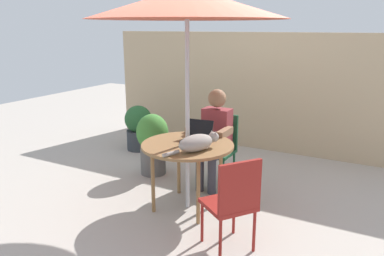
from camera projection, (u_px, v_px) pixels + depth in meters
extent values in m
plane|color=#ADA399|center=(188.00, 207.00, 4.20)|extent=(14.00, 14.00, 0.00)
cube|color=tan|center=(261.00, 92.00, 6.00)|extent=(5.32, 0.08, 1.85)
cylinder|color=olive|center=(188.00, 145.00, 4.02)|extent=(0.98, 0.98, 0.03)
cylinder|color=olive|center=(221.00, 173.00, 4.22)|extent=(0.04, 0.04, 0.70)
cylinder|color=olive|center=(179.00, 165.00, 4.46)|extent=(0.04, 0.04, 0.70)
cylinder|color=olive|center=(153.00, 181.00, 4.00)|extent=(0.04, 0.04, 0.70)
cylinder|color=olive|center=(198.00, 191.00, 3.76)|extent=(0.04, 0.04, 0.70)
cylinder|color=#B7B7BC|center=(187.00, 113.00, 3.92)|extent=(0.04, 0.04, 2.13)
cone|color=#BF4C38|center=(187.00, 3.00, 3.64)|extent=(1.97, 1.97, 0.30)
sphere|color=#B7B7BC|center=(187.00, 2.00, 3.64)|extent=(0.06, 0.06, 0.06)
cube|color=#194C2D|center=(217.00, 152.00, 4.73)|extent=(0.40, 0.40, 0.04)
cube|color=#194C2D|center=(223.00, 131.00, 4.82)|extent=(0.40, 0.04, 0.44)
cylinder|color=#194C2D|center=(234.00, 167.00, 4.85)|extent=(0.03, 0.03, 0.40)
cylinder|color=#194C2D|center=(210.00, 162.00, 5.01)|extent=(0.03, 0.03, 0.40)
cylinder|color=#194C2D|center=(198.00, 171.00, 4.72)|extent=(0.03, 0.03, 0.40)
cylinder|color=#194C2D|center=(223.00, 176.00, 4.56)|extent=(0.03, 0.03, 0.40)
cube|color=maroon|center=(228.00, 204.00, 3.35)|extent=(0.56, 0.56, 0.04)
cube|color=maroon|center=(240.00, 187.00, 3.13)|extent=(0.27, 0.34, 0.44)
cylinder|color=maroon|center=(220.00, 240.00, 3.18)|extent=(0.03, 0.03, 0.40)
cylinder|color=maroon|center=(254.00, 231.00, 3.32)|extent=(0.03, 0.03, 0.40)
cylinder|color=maroon|center=(234.00, 214.00, 3.62)|extent=(0.03, 0.03, 0.40)
cylinder|color=maroon|center=(202.00, 222.00, 3.48)|extent=(0.03, 0.03, 0.40)
cube|color=maroon|center=(217.00, 130.00, 4.65)|extent=(0.34, 0.20, 0.54)
sphere|color=#936B4C|center=(217.00, 98.00, 4.54)|extent=(0.22, 0.22, 0.22)
cube|color=#383842|center=(205.00, 150.00, 4.62)|extent=(0.12, 0.30, 0.12)
cylinder|color=#383842|center=(200.00, 174.00, 4.56)|extent=(0.10, 0.10, 0.43)
cube|color=#383842|center=(217.00, 152.00, 4.55)|extent=(0.12, 0.30, 0.12)
cylinder|color=#383842|center=(212.00, 176.00, 4.49)|extent=(0.10, 0.10, 0.43)
cube|color=#936B4C|center=(194.00, 128.00, 4.55)|extent=(0.08, 0.32, 0.08)
cube|color=#936B4C|center=(225.00, 133.00, 4.36)|extent=(0.08, 0.32, 0.08)
cube|color=black|center=(196.00, 141.00, 4.09)|extent=(0.32, 0.25, 0.02)
cube|color=black|center=(200.00, 129.00, 4.16)|extent=(0.30, 0.09, 0.20)
cube|color=black|center=(200.00, 129.00, 4.17)|extent=(0.30, 0.08, 0.20)
ellipsoid|color=gray|center=(196.00, 143.00, 3.76)|extent=(0.34, 0.44, 0.17)
sphere|color=gray|center=(213.00, 137.00, 3.88)|extent=(0.11, 0.11, 0.11)
ellipsoid|color=white|center=(205.00, 145.00, 3.83)|extent=(0.16, 0.16, 0.09)
cylinder|color=gray|center=(171.00, 153.00, 3.63)|extent=(0.11, 0.18, 0.04)
cone|color=gray|center=(215.00, 133.00, 3.85)|extent=(0.04, 0.04, 0.03)
cone|color=gray|center=(212.00, 132.00, 3.89)|extent=(0.04, 0.04, 0.03)
cylinder|color=#595654|center=(153.00, 160.00, 5.12)|extent=(0.34, 0.34, 0.37)
ellipsoid|color=#3D7F33|center=(152.00, 132.00, 5.02)|extent=(0.43, 0.43, 0.49)
cylinder|color=#33383D|center=(139.00, 140.00, 6.13)|extent=(0.38, 0.38, 0.32)
ellipsoid|color=#26592D|center=(138.00, 119.00, 6.04)|extent=(0.43, 0.43, 0.44)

